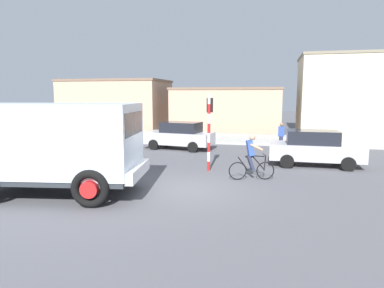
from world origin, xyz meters
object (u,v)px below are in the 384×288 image
object	(u,v)px
pedestrian_near_kerb	(281,136)
car_red_near	(180,135)
truck_foreground	(55,143)
car_white_mid	(314,148)
cyclist	(251,157)
traffic_light_pole	(209,122)

from	to	relation	value
pedestrian_near_kerb	car_red_near	bearing A→B (deg)	-174.38
car_red_near	truck_foreground	bearing A→B (deg)	-98.24
car_white_mid	pedestrian_near_kerb	size ratio (longest dim) A/B	2.48
car_red_near	car_white_mid	size ratio (longest dim) A/B	1.05
cyclist	car_red_near	bearing A→B (deg)	124.93
cyclist	traffic_light_pole	world-z (taller)	traffic_light_pole
car_red_near	pedestrian_near_kerb	bearing A→B (deg)	5.62
cyclist	traffic_light_pole	distance (m)	2.53
car_white_mid	pedestrian_near_kerb	bearing A→B (deg)	109.41
car_red_near	cyclist	bearing A→B (deg)	-55.07
car_red_near	pedestrian_near_kerb	size ratio (longest dim) A/B	2.60
car_white_mid	pedestrian_near_kerb	world-z (taller)	pedestrian_near_kerb
truck_foreground	cyclist	bearing A→B (deg)	28.74
pedestrian_near_kerb	truck_foreground	bearing A→B (deg)	-124.87
car_red_near	car_white_mid	xyz separation A→B (m)	(7.18, -3.28, 0.00)
pedestrian_near_kerb	traffic_light_pole	bearing A→B (deg)	-117.81
car_red_near	pedestrian_near_kerb	xyz separation A→B (m)	(5.83, 0.57, 0.03)
truck_foreground	cyclist	distance (m)	6.88
traffic_light_pole	car_red_near	bearing A→B (deg)	117.28
cyclist	car_red_near	xyz separation A→B (m)	(-4.57, 6.54, -0.05)
traffic_light_pole	truck_foreground	bearing A→B (deg)	-132.49
cyclist	car_white_mid	size ratio (longest dim) A/B	0.43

